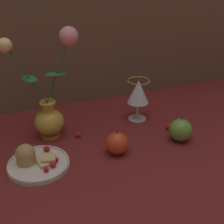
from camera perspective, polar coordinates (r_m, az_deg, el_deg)
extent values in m
plane|color=maroon|center=(1.03, -1.92, -5.14)|extent=(2.40, 2.40, 0.00)
cylinder|color=gold|center=(1.07, -11.15, -4.04)|extent=(0.06, 0.06, 0.01)
ellipsoid|color=gold|center=(1.05, -11.38, -1.76)|extent=(0.10, 0.10, 0.09)
cylinder|color=gold|center=(1.03, -11.64, 0.72)|extent=(0.04, 0.04, 0.04)
torus|color=gold|center=(1.02, -11.74, 1.72)|extent=(0.05, 0.05, 0.01)
cylinder|color=#23662D|center=(0.97, -15.20, 6.43)|extent=(0.11, 0.01, 0.20)
ellipsoid|color=#23662D|center=(0.98, -14.84, 5.94)|extent=(0.05, 0.08, 0.00)
sphere|color=#EFD67A|center=(0.94, -19.04, 11.50)|extent=(0.04, 0.04, 0.04)
cylinder|color=#23662D|center=(0.99, -9.91, 7.51)|extent=(0.09, 0.01, 0.21)
ellipsoid|color=#23662D|center=(0.99, -10.10, 6.92)|extent=(0.08, 0.05, 0.00)
sphere|color=pink|center=(0.97, -7.94, 13.57)|extent=(0.06, 0.06, 0.06)
cylinder|color=silver|center=(0.94, -13.25, -9.41)|extent=(0.18, 0.18, 0.01)
torus|color=silver|center=(0.93, -13.31, -9.01)|extent=(0.18, 0.18, 0.01)
cylinder|color=tan|center=(0.94, -15.45, -8.13)|extent=(0.05, 0.05, 0.03)
sphere|color=tan|center=(0.93, -15.57, -7.36)|extent=(0.06, 0.06, 0.06)
cube|color=#DBBC7A|center=(0.92, -12.13, -9.02)|extent=(0.05, 0.05, 0.01)
cube|color=#DBBC7A|center=(0.92, -11.51, -8.23)|extent=(0.05, 0.05, 0.01)
sphere|color=#AD192D|center=(0.89, -11.97, -10.25)|extent=(0.01, 0.01, 0.01)
sphere|color=#AD192D|center=(0.91, -10.77, -9.43)|extent=(0.02, 0.02, 0.02)
sphere|color=#AD192D|center=(0.93, -10.17, -8.56)|extent=(0.01, 0.01, 0.01)
sphere|color=#AD192D|center=(0.94, -11.15, -7.78)|extent=(0.02, 0.02, 0.02)
sphere|color=#AD192D|center=(0.97, -11.88, -6.64)|extent=(0.02, 0.02, 0.02)
cylinder|color=silver|center=(1.16, 4.62, -1.13)|extent=(0.07, 0.07, 0.00)
cylinder|color=silver|center=(1.15, 4.68, 0.37)|extent=(0.01, 0.01, 0.06)
cone|color=silver|center=(1.12, 4.82, 3.75)|extent=(0.08, 0.08, 0.08)
cone|color=#E5CC66|center=(1.12, 4.79, 3.17)|extent=(0.07, 0.07, 0.06)
torus|color=gold|center=(1.10, 4.90, 5.75)|extent=(0.08, 0.08, 0.00)
sphere|color=#669938|center=(1.04, 12.43, -3.25)|extent=(0.07, 0.07, 0.07)
cylinder|color=#4C3319|center=(1.02, 12.67, -1.14)|extent=(0.00, 0.00, 0.01)
sphere|color=#D14223|center=(0.95, 0.93, -5.74)|extent=(0.07, 0.07, 0.07)
cylinder|color=#4C3319|center=(0.93, 0.94, -3.64)|extent=(0.00, 0.00, 0.01)
sphere|color=#AD192D|center=(1.10, 10.26, -2.69)|extent=(0.02, 0.02, 0.02)
sphere|color=#AD192D|center=(1.04, 0.21, -4.31)|extent=(0.02, 0.02, 0.02)
sphere|color=#AD192D|center=(1.05, -6.24, -4.18)|extent=(0.02, 0.02, 0.02)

